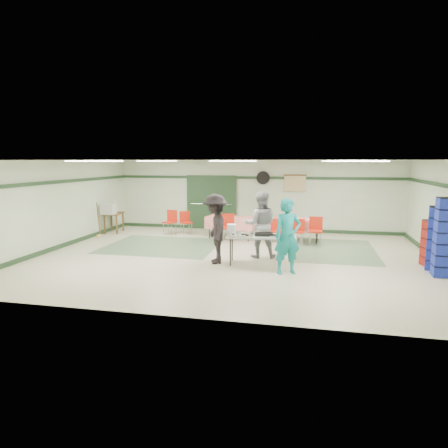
% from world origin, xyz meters
% --- Properties ---
extents(floor, '(11.00, 11.00, 0.00)m').
position_xyz_m(floor, '(0.00, 0.00, 0.00)').
color(floor, beige).
rests_on(floor, ground).
extents(ceiling, '(11.00, 11.00, 0.00)m').
position_xyz_m(ceiling, '(0.00, 0.00, 2.70)').
color(ceiling, silver).
rests_on(ceiling, wall_back).
extents(wall_back, '(11.00, 0.00, 11.00)m').
position_xyz_m(wall_back, '(0.00, 4.50, 1.35)').
color(wall_back, beige).
rests_on(wall_back, floor).
extents(wall_front, '(11.00, 0.00, 11.00)m').
position_xyz_m(wall_front, '(0.00, -4.50, 1.35)').
color(wall_front, beige).
rests_on(wall_front, floor).
extents(wall_left, '(0.00, 9.00, 9.00)m').
position_xyz_m(wall_left, '(-5.50, 0.00, 1.35)').
color(wall_left, beige).
rests_on(wall_left, floor).
extents(trim_back, '(11.00, 0.06, 0.10)m').
position_xyz_m(trim_back, '(0.00, 4.47, 2.05)').
color(trim_back, '#1F3920').
rests_on(trim_back, wall_back).
extents(baseboard_back, '(11.00, 0.06, 0.12)m').
position_xyz_m(baseboard_back, '(0.00, 4.47, 0.06)').
color(baseboard_back, '#1F3920').
rests_on(baseboard_back, floor).
extents(trim_left, '(0.06, 9.00, 0.10)m').
position_xyz_m(trim_left, '(-5.47, 0.00, 2.05)').
color(trim_left, '#1F3920').
rests_on(trim_left, wall_back).
extents(baseboard_left, '(0.06, 9.00, 0.12)m').
position_xyz_m(baseboard_left, '(-5.47, 0.00, 0.06)').
color(baseboard_left, '#1F3920').
rests_on(baseboard_left, floor).
extents(baseboard_right, '(0.06, 9.00, 0.12)m').
position_xyz_m(baseboard_right, '(5.47, 0.00, 0.06)').
color(baseboard_right, '#1F3920').
rests_on(baseboard_right, floor).
extents(green_patch_a, '(3.50, 3.00, 0.01)m').
position_xyz_m(green_patch_a, '(-2.50, 1.00, 0.00)').
color(green_patch_a, '#5E7E5C').
rests_on(green_patch_a, floor).
extents(green_patch_b, '(2.50, 3.50, 0.01)m').
position_xyz_m(green_patch_b, '(2.80, 1.50, 0.00)').
color(green_patch_b, '#5E7E5C').
rests_on(green_patch_b, floor).
extents(double_door_left, '(0.90, 0.06, 2.10)m').
position_xyz_m(double_door_left, '(-2.20, 4.44, 1.05)').
color(double_door_left, gray).
rests_on(double_door_left, floor).
extents(double_door_right, '(0.90, 0.06, 2.10)m').
position_xyz_m(double_door_right, '(-1.25, 4.44, 1.05)').
color(double_door_right, gray).
rests_on(double_door_right, floor).
extents(door_frame, '(2.00, 0.03, 2.15)m').
position_xyz_m(door_frame, '(-1.73, 4.42, 1.05)').
color(door_frame, '#1F3920').
rests_on(door_frame, floor).
extents(wall_fan, '(0.50, 0.10, 0.50)m').
position_xyz_m(wall_fan, '(0.30, 4.44, 2.05)').
color(wall_fan, black).
rests_on(wall_fan, wall_back).
extents(scroll_banner, '(0.80, 0.02, 0.60)m').
position_xyz_m(scroll_banner, '(1.50, 4.44, 1.85)').
color(scroll_banner, tan).
rests_on(scroll_banner, wall_back).
extents(serving_table, '(1.87, 0.92, 0.76)m').
position_xyz_m(serving_table, '(0.86, -0.60, 0.71)').
color(serving_table, '#B1B1AC').
rests_on(serving_table, floor).
extents(sheet_tray_right, '(0.64, 0.51, 0.02)m').
position_xyz_m(sheet_tray_right, '(1.40, -0.59, 0.77)').
color(sheet_tray_right, silver).
rests_on(sheet_tray_right, serving_table).
extents(sheet_tray_mid, '(0.63, 0.51, 0.02)m').
position_xyz_m(sheet_tray_mid, '(0.73, -0.47, 0.77)').
color(sheet_tray_mid, silver).
rests_on(sheet_tray_mid, serving_table).
extents(sheet_tray_left, '(0.66, 0.53, 0.02)m').
position_xyz_m(sheet_tray_left, '(0.35, -0.76, 0.77)').
color(sheet_tray_left, silver).
rests_on(sheet_tray_left, serving_table).
extents(baking_pan, '(0.49, 0.34, 0.08)m').
position_xyz_m(baking_pan, '(0.93, -0.60, 0.80)').
color(baking_pan, black).
rests_on(baking_pan, serving_table).
extents(foam_box_stack, '(0.25, 0.24, 0.26)m').
position_xyz_m(foam_box_stack, '(0.07, -0.56, 0.89)').
color(foam_box_stack, white).
rests_on(foam_box_stack, serving_table).
extents(volunteer_teal, '(0.78, 0.67, 1.81)m').
position_xyz_m(volunteer_teal, '(1.58, -1.35, 0.91)').
color(volunteer_teal, '#138083').
rests_on(volunteer_teal, floor).
extents(volunteer_grey, '(1.00, 0.84, 1.87)m').
position_xyz_m(volunteer_grey, '(0.75, 0.15, 0.94)').
color(volunteer_grey, gray).
rests_on(volunteer_grey, floor).
extents(volunteer_dark, '(1.03, 1.34, 1.84)m').
position_xyz_m(volunteer_dark, '(-0.34, -0.73, 0.92)').
color(volunteer_dark, black).
rests_on(volunteer_dark, floor).
extents(dining_table_a, '(1.79, 0.89, 0.77)m').
position_xyz_m(dining_table_a, '(1.61, 2.70, 0.57)').
color(dining_table_a, red).
rests_on(dining_table_a, floor).
extents(dining_table_b, '(1.80, 0.99, 0.77)m').
position_xyz_m(dining_table_b, '(-0.59, 2.70, 0.57)').
color(dining_table_b, red).
rests_on(dining_table_b, floor).
extents(chair_a, '(0.43, 0.43, 0.83)m').
position_xyz_m(chair_a, '(1.73, 2.13, 0.51)').
color(chair_a, red).
rests_on(chair_a, floor).
extents(chair_b, '(0.46, 0.46, 0.81)m').
position_xyz_m(chair_b, '(1.00, 2.13, 0.50)').
color(chair_b, red).
rests_on(chair_b, floor).
extents(chair_c, '(0.43, 0.43, 0.92)m').
position_xyz_m(chair_c, '(2.28, 2.14, 0.56)').
color(chair_c, red).
rests_on(chair_c, floor).
extents(chair_d, '(0.53, 0.53, 0.93)m').
position_xyz_m(chair_d, '(-0.58, 2.14, 0.57)').
color(chair_d, red).
rests_on(chair_d, floor).
extents(chair_loose_a, '(0.55, 0.55, 0.84)m').
position_xyz_m(chair_loose_a, '(-2.41, 3.17, 0.51)').
color(chair_loose_a, red).
rests_on(chair_loose_a, floor).
extents(chair_loose_b, '(0.49, 0.49, 0.89)m').
position_xyz_m(chair_loose_b, '(-2.92, 2.99, 0.55)').
color(chair_loose_b, red).
rests_on(chair_loose_b, floor).
extents(crate_stack_blue_a, '(0.50, 0.50, 1.59)m').
position_xyz_m(crate_stack_blue_a, '(5.15, -0.24, 0.80)').
color(crate_stack_blue_a, '#192F9A').
rests_on(crate_stack_blue_a, floor).
extents(crate_stack_red, '(0.44, 0.44, 1.19)m').
position_xyz_m(crate_stack_red, '(5.15, 0.16, 0.60)').
color(crate_stack_red, maroon).
rests_on(crate_stack_red, floor).
extents(crate_stack_blue_b, '(0.43, 0.43, 1.86)m').
position_xyz_m(crate_stack_blue_b, '(5.15, -0.84, 0.93)').
color(crate_stack_blue_b, '#192F9A').
rests_on(crate_stack_blue_b, floor).
extents(printer_table, '(0.70, 0.97, 0.74)m').
position_xyz_m(printer_table, '(-5.15, 2.89, 0.64)').
color(printer_table, brown).
rests_on(printer_table, floor).
extents(office_printer, '(0.52, 0.46, 0.38)m').
position_xyz_m(office_printer, '(-5.15, 2.52, 0.94)').
color(office_printer, '#ADADA8').
rests_on(office_printer, printer_table).
extents(broom, '(0.06, 0.20, 1.23)m').
position_xyz_m(broom, '(-5.23, 1.92, 0.64)').
color(broom, brown).
rests_on(broom, floor).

